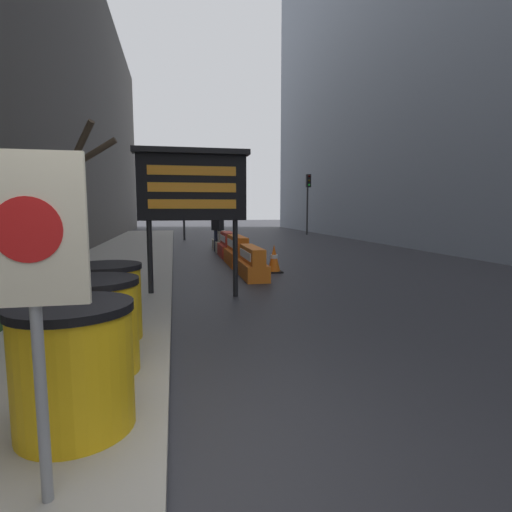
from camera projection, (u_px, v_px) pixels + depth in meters
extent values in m
plane|color=#2D2D33|center=(167.00, 483.00, 2.51)|extent=(120.00, 120.00, 0.00)
cube|color=#4C4742|center=(36.00, 31.00, 10.62)|extent=(0.40, 50.40, 12.88)
cylinder|color=#4C3D2D|center=(67.00, 219.00, 9.27)|extent=(0.35, 0.35, 2.72)
cylinder|color=#4C3D2D|center=(52.00, 176.00, 8.72)|extent=(0.97, 0.46, 1.15)
cylinder|color=#4C3D2D|center=(80.00, 161.00, 10.02)|extent=(1.91, 0.53, 1.20)
cylinder|color=#4C3D2D|center=(79.00, 147.00, 9.49)|extent=(0.87, 0.73, 1.23)
cylinder|color=yellow|center=(74.00, 371.00, 2.86)|extent=(0.82, 0.82, 0.86)
cylinder|color=black|center=(71.00, 308.00, 2.80)|extent=(0.85, 0.85, 0.06)
cylinder|color=yellow|center=(95.00, 329.00, 3.85)|extent=(0.82, 0.82, 0.86)
cylinder|color=black|center=(93.00, 282.00, 3.80)|extent=(0.85, 0.85, 0.06)
cylinder|color=yellow|center=(107.00, 304.00, 4.85)|extent=(0.82, 0.82, 0.86)
cylinder|color=black|center=(105.00, 267.00, 4.79)|extent=(0.85, 0.85, 0.06)
cylinder|color=gray|center=(40.00, 370.00, 2.09)|extent=(0.06, 0.06, 1.48)
cube|color=beige|center=(29.00, 230.00, 1.99)|extent=(0.55, 0.04, 0.78)
cylinder|color=red|center=(27.00, 230.00, 1.97)|extent=(0.33, 0.01, 0.33)
cylinder|color=black|center=(150.00, 261.00, 7.48)|extent=(0.10, 0.10, 1.50)
cylinder|color=black|center=(235.00, 259.00, 7.80)|extent=(0.10, 0.10, 1.50)
cube|color=black|center=(192.00, 188.00, 7.48)|extent=(2.02, 0.24, 1.22)
cube|color=black|center=(192.00, 151.00, 7.33)|extent=(2.14, 0.34, 0.10)
cube|color=orange|center=(192.00, 171.00, 7.32)|extent=(1.62, 0.02, 0.17)
cube|color=orange|center=(193.00, 187.00, 7.35)|extent=(1.62, 0.02, 0.17)
cube|color=orange|center=(193.00, 204.00, 7.39)|extent=(1.62, 0.02, 0.17)
cube|color=orange|center=(252.00, 270.00, 10.05)|extent=(0.55, 1.81, 0.39)
cube|color=orange|center=(252.00, 254.00, 10.00)|extent=(0.33, 1.81, 0.39)
cube|color=white|center=(245.00, 255.00, 9.97)|extent=(0.02, 1.45, 0.20)
cube|color=orange|center=(237.00, 258.00, 12.34)|extent=(0.62, 1.95, 0.45)
cube|color=orange|center=(237.00, 243.00, 12.29)|extent=(0.37, 1.95, 0.45)
cube|color=white|center=(231.00, 243.00, 12.25)|extent=(0.02, 1.56, 0.22)
cube|color=red|center=(228.00, 250.00, 14.46)|extent=(0.62, 1.64, 0.44)
cube|color=red|center=(228.00, 238.00, 14.40)|extent=(0.37, 1.64, 0.44)
cube|color=white|center=(223.00, 238.00, 14.36)|extent=(0.02, 1.31, 0.22)
cube|color=beige|center=(221.00, 245.00, 16.62)|extent=(0.58, 2.09, 0.41)
cube|color=beige|center=(221.00, 236.00, 16.57)|extent=(0.35, 2.09, 0.41)
cube|color=white|center=(217.00, 236.00, 16.53)|extent=(0.02, 1.67, 0.21)
cube|color=black|center=(274.00, 272.00, 10.86)|extent=(0.43, 0.43, 0.04)
cone|color=orange|center=(274.00, 258.00, 10.81)|extent=(0.34, 0.34, 0.72)
cylinder|color=white|center=(274.00, 257.00, 10.81)|extent=(0.20, 0.20, 0.10)
cylinder|color=#2D2D30|center=(184.00, 205.00, 21.93)|extent=(0.12, 0.12, 3.91)
cube|color=black|center=(183.00, 176.00, 21.60)|extent=(0.28, 0.28, 0.84)
sphere|color=#360605|center=(183.00, 171.00, 21.42)|extent=(0.15, 0.15, 0.15)
sphere|color=gold|center=(183.00, 176.00, 21.45)|extent=(0.15, 0.15, 0.15)
sphere|color=black|center=(183.00, 181.00, 21.48)|extent=(0.15, 0.15, 0.15)
cylinder|color=#2D2D30|center=(307.00, 205.00, 26.60)|extent=(0.12, 0.12, 3.99)
cube|color=black|center=(308.00, 181.00, 26.26)|extent=(0.28, 0.28, 0.84)
sphere|color=#360605|center=(309.00, 176.00, 26.09)|extent=(0.15, 0.15, 0.15)
sphere|color=#392C06|center=(309.00, 181.00, 26.12)|extent=(0.15, 0.15, 0.15)
sphere|color=green|center=(309.00, 185.00, 26.15)|extent=(0.15, 0.15, 0.15)
cylinder|color=#23283D|center=(216.00, 241.00, 16.15)|extent=(0.14, 0.14, 0.86)
cylinder|color=#23283D|center=(220.00, 241.00, 16.18)|extent=(0.14, 0.14, 0.86)
cube|color=black|center=(218.00, 222.00, 16.08)|extent=(0.50, 0.54, 0.68)
sphere|color=tan|center=(217.00, 210.00, 16.02)|extent=(0.24, 0.24, 0.24)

